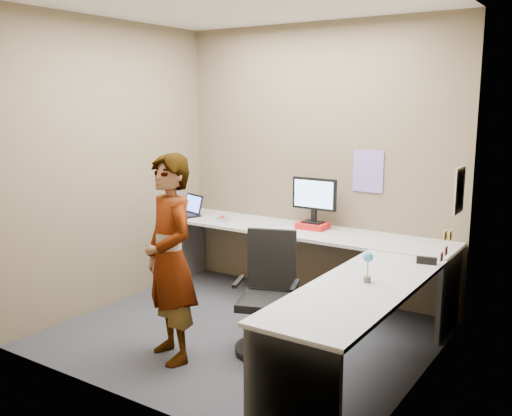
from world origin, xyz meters
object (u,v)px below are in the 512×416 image
Objects in this scene: person at (170,259)px; office_chair at (268,304)px; desk at (311,265)px; monitor at (314,196)px.

office_chair is at bearing 69.12° from person.
monitor reaches higher than desk.
monitor is at bearing 105.31° from person.
desk is at bearing 59.66° from office_chair.
monitor reaches higher than office_chair.
person is at bearing -121.24° from desk.
monitor is 0.49× the size of office_chair.
desk is 1.89× the size of person.
desk is at bearing -63.54° from monitor.
office_chair is (0.24, -1.22, -0.66)m from monitor.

